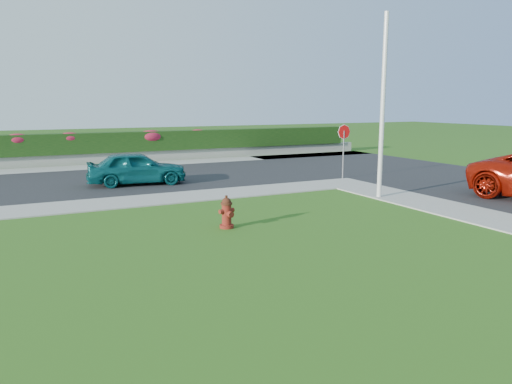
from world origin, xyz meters
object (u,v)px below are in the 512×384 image
fire_hydrant (227,213)px  stop_sign (344,139)px  sedan_teal (137,168)px  utility_pole (383,107)px

fire_hydrant → stop_sign: (7.94, 5.67, 1.34)m
fire_hydrant → sedan_teal: bearing=81.6°
sedan_teal → stop_sign: bearing=-98.7°
fire_hydrant → stop_sign: 9.85m
sedan_teal → utility_pole: bearing=-125.7°
sedan_teal → fire_hydrant: bearing=-169.2°
fire_hydrant → sedan_teal: 8.11m
stop_sign → sedan_teal: bearing=-174.0°
utility_pole → stop_sign: bearing=70.6°
fire_hydrant → sedan_teal: (-0.49, 8.09, 0.29)m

